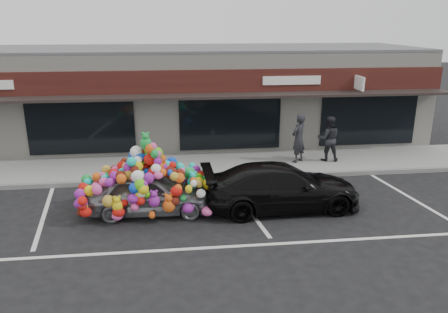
{
  "coord_description": "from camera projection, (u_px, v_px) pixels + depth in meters",
  "views": [
    {
      "loc": [
        0.71,
        -12.07,
        5.47
      ],
      "look_at": [
        2.27,
        1.4,
        1.24
      ],
      "focal_mm": 35.0,
      "sensor_mm": 36.0,
      "label": 1
    }
  ],
  "objects": [
    {
      "name": "parking_stripe_mid",
      "position": [
        245.0,
        205.0,
        13.49
      ],
      "size": [
        0.73,
        4.37,
        0.01
      ],
      "primitive_type": "cube",
      "rotation": [
        0.0,
        0.0,
        0.14
      ],
      "color": "silver",
      "rests_on": "ground"
    },
    {
      "name": "ground",
      "position": [
        154.0,
        213.0,
        13.0
      ],
      "size": [
        90.0,
        90.0,
        0.0
      ],
      "primitive_type": "plane",
      "color": "black",
      "rests_on": "ground"
    },
    {
      "name": "sidewalk",
      "position": [
        158.0,
        167.0,
        16.77
      ],
      "size": [
        26.0,
        3.0,
        0.15
      ],
      "primitive_type": "cube",
      "color": "gray",
      "rests_on": "ground"
    },
    {
      "name": "pedestrian_b",
      "position": [
        328.0,
        139.0,
        17.11
      ],
      "size": [
        0.96,
        0.79,
        1.78
      ],
      "primitive_type": "imported",
      "rotation": [
        0.0,
        0.0,
        3.0
      ],
      "color": "black",
      "rests_on": "sidewalk"
    },
    {
      "name": "black_sedan",
      "position": [
        281.0,
        187.0,
        13.11
      ],
      "size": [
        2.05,
        4.8,
        1.38
      ],
      "primitive_type": "imported",
      "rotation": [
        0.0,
        0.0,
        1.6
      ],
      "color": "black",
      "rests_on": "ground"
    },
    {
      "name": "toy_car",
      "position": [
        148.0,
        187.0,
        12.8
      ],
      "size": [
        2.75,
        4.07,
        2.34
      ],
      "rotation": [
        0.0,
        0.0,
        1.54
      ],
      "color": "#ADB1B9",
      "rests_on": "ground"
    },
    {
      "name": "parking_stripe_right",
      "position": [
        410.0,
        198.0,
        14.09
      ],
      "size": [
        0.73,
        4.37,
        0.01
      ],
      "primitive_type": "cube",
      "rotation": [
        0.0,
        0.0,
        0.14
      ],
      "color": "silver",
      "rests_on": "ground"
    },
    {
      "name": "shop_building",
      "position": [
        158.0,
        95.0,
        20.36
      ],
      "size": [
        24.0,
        7.2,
        4.31
      ],
      "color": "silver",
      "rests_on": "ground"
    },
    {
      "name": "parking_stripe_left",
      "position": [
        44.0,
        215.0,
        12.83
      ],
      "size": [
        0.73,
        4.37,
        0.01
      ],
      "primitive_type": "cube",
      "rotation": [
        0.0,
        0.0,
        0.14
      ],
      "color": "silver",
      "rests_on": "ground"
    },
    {
      "name": "lane_line",
      "position": [
        230.0,
        247.0,
        11.03
      ],
      "size": [
        14.0,
        0.12,
        0.01
      ],
      "primitive_type": "cube",
      "color": "silver",
      "rests_on": "ground"
    },
    {
      "name": "pedestrian_a",
      "position": [
        299.0,
        138.0,
        16.92
      ],
      "size": [
        0.82,
        0.79,
        1.89
      ],
      "primitive_type": "imported",
      "rotation": [
        0.0,
        0.0,
        3.85
      ],
      "color": "#242329",
      "rests_on": "sidewalk"
    },
    {
      "name": "kerb",
      "position": [
        156.0,
        181.0,
        15.34
      ],
      "size": [
        26.0,
        0.18,
        0.16
      ],
      "primitive_type": "cube",
      "color": "slate",
      "rests_on": "ground"
    }
  ]
}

